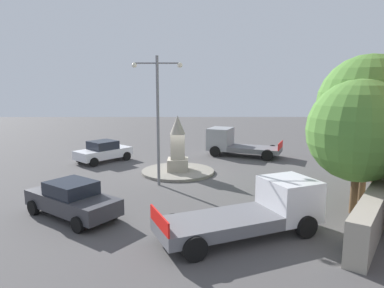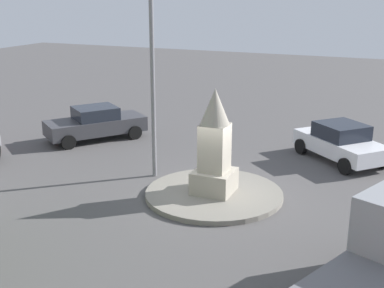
{
  "view_description": "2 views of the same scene",
  "coord_description": "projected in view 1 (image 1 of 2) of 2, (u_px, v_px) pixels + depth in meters",
  "views": [
    {
      "loc": [
        -0.86,
        21.57,
        5.52
      ],
      "look_at": [
        -0.91,
        -0.75,
        1.74
      ],
      "focal_mm": 32.44,
      "sensor_mm": 36.0,
      "label": 1
    },
    {
      "loc": [
        -14.86,
        -5.7,
        6.66
      ],
      "look_at": [
        -0.85,
        0.44,
        2.02
      ],
      "focal_mm": 47.58,
      "sensor_mm": 36.0,
      "label": 2
    }
  ],
  "objects": [
    {
      "name": "traffic_island",
      "position": [
        178.0,
        171.0,
        22.17
      ],
      "size": [
        4.63,
        4.63,
        0.17
      ],
      "primitive_type": "cylinder",
      "color": "gray",
      "rests_on": "ground"
    },
    {
      "name": "streetlamp",
      "position": [
        158.0,
        108.0,
        18.76
      ],
      "size": [
        2.7,
        0.28,
        7.08
      ],
      "color": "slate",
      "rests_on": "ground"
    },
    {
      "name": "tree_far_corner",
      "position": [
        369.0,
        106.0,
        16.09
      ],
      "size": [
        4.71,
        4.71,
        6.96
      ],
      "color": "brown",
      "rests_on": "ground"
    },
    {
      "name": "truck_white_far_side",
      "position": [
        259.0,
        210.0,
        12.95
      ],
      "size": [
        6.48,
        4.24,
        1.97
      ],
      "color": "silver",
      "rests_on": "ground"
    },
    {
      "name": "tree_near_wall",
      "position": [
        378.0,
        124.0,
        19.47
      ],
      "size": [
        3.26,
        3.26,
        5.03
      ],
      "color": "brown",
      "rests_on": "ground"
    },
    {
      "name": "tree_mid_cluster",
      "position": [
        359.0,
        131.0,
        14.58
      ],
      "size": [
        4.33,
        4.33,
        5.8
      ],
      "color": "brown",
      "rests_on": "ground"
    },
    {
      "name": "ground_plane",
      "position": [
        178.0,
        173.0,
        22.19
      ],
      "size": [
        80.0,
        80.0,
        0.0
      ],
      "primitive_type": "plane",
      "color": "#4F4C4C"
    },
    {
      "name": "truck_grey_approaching",
      "position": [
        233.0,
        143.0,
        27.62
      ],
      "size": [
        6.05,
        4.18,
        2.15
      ],
      "color": "gray",
      "rests_on": "ground"
    },
    {
      "name": "monument",
      "position": [
        178.0,
        146.0,
        21.9
      ],
      "size": [
        1.3,
        1.3,
        3.52
      ],
      "color": "#9E9687",
      "rests_on": "traffic_island"
    },
    {
      "name": "car_dark_grey_passing",
      "position": [
        72.0,
        199.0,
        14.65
      ],
      "size": [
        4.65,
        4.07,
        1.54
      ],
      "color": "#38383D",
      "rests_on": "ground"
    },
    {
      "name": "car_white_waiting",
      "position": [
        103.0,
        151.0,
        25.32
      ],
      "size": [
        4.01,
        4.17,
        1.54
      ],
      "color": "silver",
      "rests_on": "ground"
    },
    {
      "name": "stone_boundary_wall",
      "position": [
        383.0,
        193.0,
        15.51
      ],
      "size": [
        8.07,
        11.06,
        1.52
      ],
      "primitive_type": "cube",
      "rotation": [
        0.0,
        0.0,
        4.1
      ],
      "color": "#9E9687",
      "rests_on": "ground"
    }
  ]
}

